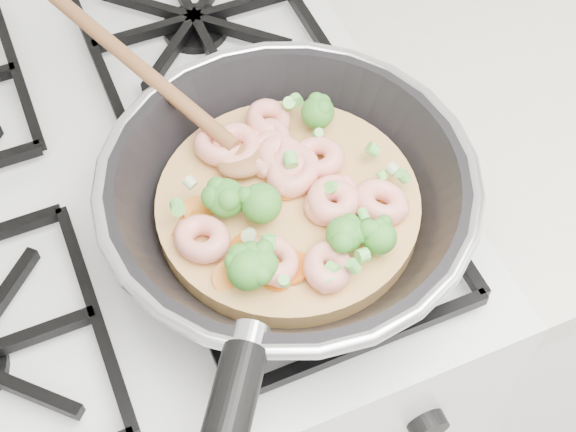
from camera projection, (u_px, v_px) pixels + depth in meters
name	position (u px, v px, depth m)	size (l,w,h in m)	color
stove	(159.00, 371.00, 1.12)	(0.60, 0.60, 0.92)	white
skillet	(286.00, 201.00, 0.67)	(0.36, 0.56, 0.09)	black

